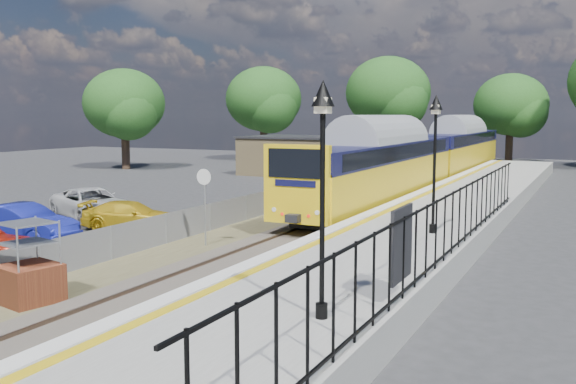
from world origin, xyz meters
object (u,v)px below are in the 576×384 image
Objects in this scene: speed_sign at (204,194)px; car_white at (92,204)px; train at (428,153)px; victorian_lamp_north at (435,131)px; car_yellow at (131,215)px; brick_plinth at (28,264)px; victorian_lamp_south at (323,144)px; car_blue at (22,223)px.

speed_sign reaches higher than car_white.
speed_sign is at bearing -96.72° from train.
train is at bearing 104.23° from victorian_lamp_north.
brick_plinth is at bearing -172.54° from car_yellow.
train is at bearing 100.09° from victorian_lamp_south.
car_yellow is (-4.92, 1.77, -1.39)m from speed_sign.
car_yellow is (-4.81, 9.74, -0.45)m from brick_plinth.
victorian_lamp_south is 0.89× the size of car_white.
car_white is at bearing 145.38° from victorian_lamp_south.
victorian_lamp_north is 13.40m from car_yellow.
victorian_lamp_south is at bearing -100.23° from car_white.
car_yellow is at bearing 116.26° from brick_plinth.
victorian_lamp_north is at bearing -70.31° from car_white.
victorian_lamp_north is 0.89× the size of car_white.
car_white is (-16.42, 11.34, -3.58)m from victorian_lamp_south.
victorian_lamp_south is 0.11× the size of train.
speed_sign is 0.71× the size of car_yellow.
car_yellow is (-12.88, 0.06, -3.70)m from victorian_lamp_north.
victorian_lamp_south is 31.44m from train.
brick_plinth is 0.42× the size of car_white.
train is 22.25m from car_yellow.
victorian_lamp_north reaches higher than train.
victorian_lamp_south is at bearing -146.36° from car_yellow.
brick_plinth reaches higher than car_yellow.
speed_sign is at bearing -74.04° from car_blue.
victorian_lamp_north reaches higher than car_yellow.
victorian_lamp_north is at bearing 91.15° from victorian_lamp_south.
speed_sign reaches higher than brick_plinth.
car_blue is 5.58m from car_white.
brick_plinth reaches higher than car_white.
train reaches higher than brick_plinth.
car_yellow is (1.81, 4.09, -0.14)m from car_blue.
train is (-5.30, 20.90, -1.96)m from victorian_lamp_north.
car_blue is (-14.89, 5.97, -3.56)m from victorian_lamp_south.
train reaches higher than car_blue.
victorian_lamp_north reaches higher than speed_sign.
brick_plinth is 0.53× the size of car_yellow.
victorian_lamp_north reaches higher than brick_plinth.
victorian_lamp_south is 2.12× the size of brick_plinth.
victorian_lamp_north is 13.02m from brick_plinth.
car_blue is 0.87× the size of car_white.
speed_sign is at bearing -128.60° from car_yellow.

